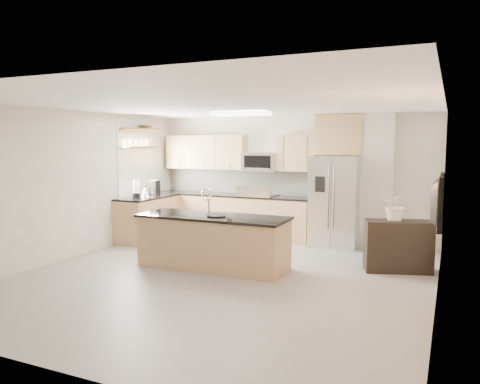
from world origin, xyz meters
The scene contains 27 objects.
floor centered at (0.00, 0.00, 0.00)m, with size 6.50×6.50×0.00m, color #9B9894.
ceiling centered at (0.00, 0.00, 2.60)m, with size 6.00×6.50×0.02m, color white.
wall_back centered at (0.00, 3.25, 1.30)m, with size 6.00×0.02×2.60m, color white.
wall_front centered at (0.00, -3.25, 1.30)m, with size 6.00×0.02×2.60m, color white.
wall_left centered at (-3.00, 0.00, 1.30)m, with size 0.02×6.50×2.60m, color white.
wall_right centered at (3.00, 0.00, 1.30)m, with size 0.02×6.50×2.60m, color white.
back_counter centered at (-1.23, 2.93, 0.47)m, with size 3.55×0.66×1.44m.
left_counter centered at (-2.67, 1.85, 0.46)m, with size 0.66×1.50×0.92m.
range centered at (-0.60, 2.92, 0.47)m, with size 0.76×0.64×1.14m.
upper_cabinets centered at (-1.30, 3.09, 1.83)m, with size 3.50×0.33×0.75m.
microwave centered at (-0.60, 3.04, 1.63)m, with size 0.76×0.40×0.40m.
refrigerator centered at (1.06, 2.87, 0.89)m, with size 0.92×0.78×1.78m.
partition_column centered at (1.82, 3.10, 1.30)m, with size 0.60×0.30×2.60m, color beige.
window centered at (-2.98, 1.85, 1.65)m, with size 0.04×1.15×1.65m.
shelf_lower centered at (-2.85, 1.95, 1.95)m, with size 0.30×1.20×0.04m, color brown.
shelf_upper centered at (-2.85, 1.95, 2.32)m, with size 0.30×1.20×0.04m, color brown.
ceiling_fixture centered at (-0.40, 1.60, 2.56)m, with size 1.00×0.50×0.06m, color white.
island centered at (-0.39, 0.45, 0.43)m, with size 2.48×0.90×1.28m.
credenza centered at (2.39, 1.45, 0.41)m, with size 1.02×0.43×0.81m, color black.
cup centered at (0.00, 0.25, 0.90)m, with size 0.12×0.12×0.09m, color silver.
platter centered at (-0.31, 0.43, 0.87)m, with size 0.36×0.36×0.02m, color black.
blender centered at (-2.67, 1.48, 1.08)m, with size 0.16×0.16×0.36m.
kettle centered at (-2.62, 1.71, 1.03)m, with size 0.20×0.20×0.25m.
coffee_maker centered at (-2.69, 2.14, 1.07)m, with size 0.18×0.21×0.31m.
bowl centered at (-2.85, 2.09, 2.38)m, with size 0.36×0.36×0.09m, color silver.
flower_vase centered at (2.35, 1.44, 1.19)m, with size 0.67×0.58×0.75m, color silver.
television centered at (2.91, -0.20, 1.35)m, with size 1.08×0.14×0.62m, color black.
Camera 1 is at (3.11, -6.20, 2.03)m, focal length 35.00 mm.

